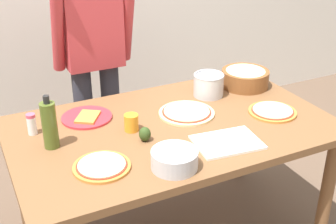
% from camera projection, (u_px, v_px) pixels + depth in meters
% --- Properties ---
extents(dining_table, '(1.60, 0.96, 0.76)m').
position_uv_depth(dining_table, '(172.00, 141.00, 2.29)').
color(dining_table, brown).
rests_on(dining_table, ground).
extents(person_cook, '(0.49, 0.25, 1.62)m').
position_uv_depth(person_cook, '(93.00, 51.00, 2.72)').
color(person_cook, '#2D2D38').
rests_on(person_cook, ground).
extents(pizza_raw_on_board, '(0.29, 0.29, 0.02)m').
position_uv_depth(pizza_raw_on_board, '(187.00, 113.00, 2.36)').
color(pizza_raw_on_board, beige).
rests_on(pizza_raw_on_board, dining_table).
extents(pizza_cooked_on_tray, '(0.25, 0.25, 0.02)m').
position_uv_depth(pizza_cooked_on_tray, '(272.00, 111.00, 2.37)').
color(pizza_cooked_on_tray, '#C67A33').
rests_on(pizza_cooked_on_tray, dining_table).
extents(pizza_second_cooked, '(0.25, 0.25, 0.02)m').
position_uv_depth(pizza_second_cooked, '(102.00, 166.00, 1.90)').
color(pizza_second_cooked, '#C67A33').
rests_on(pizza_second_cooked, dining_table).
extents(plate_with_slice, '(0.26, 0.26, 0.02)m').
position_uv_depth(plate_with_slice, '(87.00, 117.00, 2.31)').
color(plate_with_slice, red).
rests_on(plate_with_slice, dining_table).
extents(popcorn_bowl, '(0.28, 0.28, 0.11)m').
position_uv_depth(popcorn_bowl, '(245.00, 77.00, 2.67)').
color(popcorn_bowl, brown).
rests_on(popcorn_bowl, dining_table).
extents(mixing_bowl_steel, '(0.20, 0.20, 0.08)m').
position_uv_depth(mixing_bowl_steel, '(174.00, 159.00, 1.89)').
color(mixing_bowl_steel, '#B7B7BC').
rests_on(mixing_bowl_steel, dining_table).
extents(olive_oil_bottle, '(0.07, 0.07, 0.26)m').
position_uv_depth(olive_oil_bottle, '(50.00, 125.00, 2.01)').
color(olive_oil_bottle, '#47561E').
rests_on(olive_oil_bottle, dining_table).
extents(steel_pot, '(0.17, 0.17, 0.13)m').
position_uv_depth(steel_pot, '(209.00, 85.00, 2.55)').
color(steel_pot, '#B7B7BC').
rests_on(steel_pot, dining_table).
extents(cup_orange, '(0.07, 0.07, 0.08)m').
position_uv_depth(cup_orange, '(131.00, 123.00, 2.18)').
color(cup_orange, orange).
rests_on(cup_orange, dining_table).
extents(salt_shaker, '(0.04, 0.04, 0.11)m').
position_uv_depth(salt_shaker, '(32.00, 124.00, 2.15)').
color(salt_shaker, white).
rests_on(salt_shaker, dining_table).
extents(cutting_board_white, '(0.32, 0.25, 0.01)m').
position_uv_depth(cutting_board_white, '(227.00, 142.00, 2.09)').
color(cutting_board_white, white).
rests_on(cutting_board_white, dining_table).
extents(avocado, '(0.06, 0.06, 0.07)m').
position_uv_depth(avocado, '(145.00, 134.00, 2.10)').
color(avocado, '#2D4219').
rests_on(avocado, dining_table).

